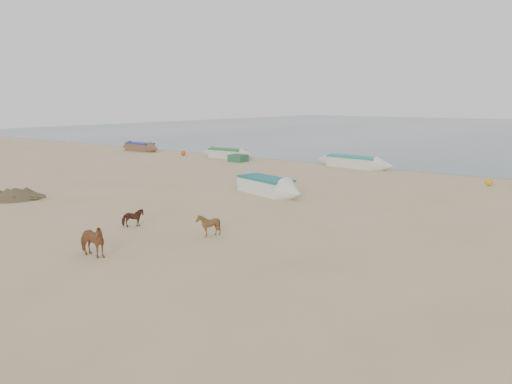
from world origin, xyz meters
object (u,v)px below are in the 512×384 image
cow_adult (91,241)px  calf_front (208,225)px  near_canoe (266,185)px  calf_right (133,218)px

cow_adult → calf_front: cow_adult is taller
calf_front → cow_adult: bearing=-45.6°
near_canoe → cow_adult: bearing=-63.8°
cow_adult → calf_front: size_ratio=1.47×
calf_right → near_canoe: (-0.07, 9.45, 0.08)m
calf_front → calf_right: (-3.47, -0.80, -0.07)m
cow_adult → near_canoe: (-2.14, 12.91, -0.11)m
cow_adult → calf_right: cow_adult is taller
cow_adult → near_canoe: bearing=5.0°
calf_right → near_canoe: near_canoe is taller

